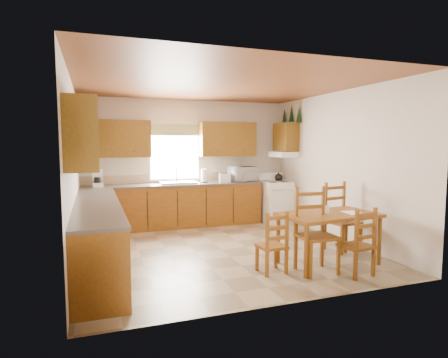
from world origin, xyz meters
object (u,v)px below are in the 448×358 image
object	(u,v)px
chair_near_left	(272,242)
chair_near_right	(356,241)
stove	(275,202)
microwave	(243,174)
dining_table	(328,239)
chair_far_right	(343,217)
chair_far_left	(317,231)

from	to	relation	value
chair_near_left	chair_near_right	xyz separation A→B (m)	(1.02, -0.46, 0.03)
stove	microwave	xyz separation A→B (m)	(-0.68, 0.27, 0.63)
dining_table	chair_far_right	size ratio (longest dim) A/B	1.26
chair_near_left	chair_far_right	xyz separation A→B (m)	(1.58, 0.56, 0.13)
chair_near_left	chair_near_right	world-z (taller)	chair_near_right
chair_far_left	chair_near_right	bearing A→B (deg)	-29.27
chair_far_left	chair_far_right	bearing A→B (deg)	38.94
chair_near_right	chair_far_left	size ratio (longest dim) A/B	0.80
chair_near_left	chair_far_left	distance (m)	0.63
stove	chair_far_right	bearing A→B (deg)	-87.97
dining_table	chair_near_right	bearing A→B (deg)	-85.52
microwave	chair_far_right	world-z (taller)	microwave
microwave	chair_near_left	size ratio (longest dim) A/B	0.64
dining_table	chair_far_right	world-z (taller)	chair_far_right
stove	chair_near_left	bearing A→B (deg)	-116.14
chair_near_left	microwave	bearing A→B (deg)	-109.01
chair_near_right	chair_far_left	world-z (taller)	chair_far_left
microwave	chair_far_right	distance (m)	2.79
microwave	stove	bearing A→B (deg)	-32.62
dining_table	chair_far_right	bearing A→B (deg)	34.22
chair_near_right	chair_far_right	xyz separation A→B (m)	(0.55, 1.02, 0.10)
chair_near_left	chair_far_left	bearing A→B (deg)	157.92
microwave	dining_table	distance (m)	3.25
stove	chair_near_right	distance (m)	3.45
microwave	chair_far_left	world-z (taller)	microwave
stove	chair_far_right	xyz separation A→B (m)	(0.00, -2.39, 0.11)
chair_near_right	chair_far_right	distance (m)	1.16
microwave	chair_near_right	size ratio (longest dim) A/B	0.59
stove	chair_near_right	world-z (taller)	chair_near_right
stove	chair_near_left	size ratio (longest dim) A/B	1.06
chair_far_left	chair_far_right	world-z (taller)	chair_far_left
dining_table	chair_near_left	size ratio (longest dim) A/B	1.65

